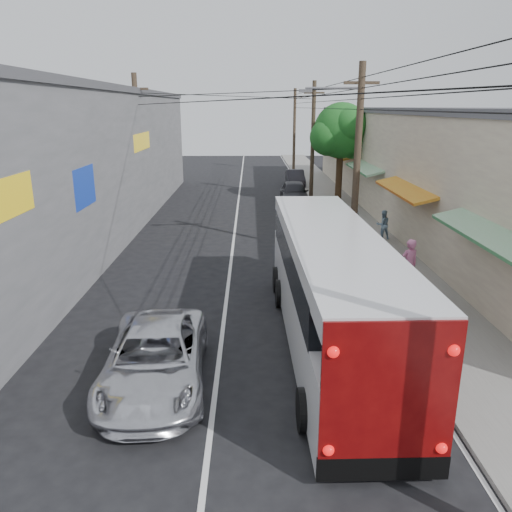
{
  "coord_description": "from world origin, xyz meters",
  "views": [
    {
      "loc": [
        0.82,
        -7.55,
        6.32
      ],
      "look_at": [
        1.01,
        8.27,
        1.56
      ],
      "focal_mm": 35.0,
      "sensor_mm": 36.0,
      "label": 1
    }
  ],
  "objects_px": {
    "pedestrian_near": "(409,265)",
    "coach_bus": "(330,287)",
    "pedestrian_far": "(383,225)",
    "jeepney": "(155,358)",
    "parked_car_far": "(295,178)",
    "parked_car_mid": "(294,193)",
    "parked_suv": "(339,240)"
  },
  "relations": [
    {
      "from": "parked_suv",
      "to": "parked_car_mid",
      "type": "bearing_deg",
      "value": 101.54
    },
    {
      "from": "jeepney",
      "to": "pedestrian_far",
      "type": "distance_m",
      "value": 15.63
    },
    {
      "from": "jeepney",
      "to": "parked_suv",
      "type": "bearing_deg",
      "value": 55.83
    },
    {
      "from": "parked_car_mid",
      "to": "parked_car_far",
      "type": "bearing_deg",
      "value": 85.22
    },
    {
      "from": "pedestrian_near",
      "to": "parked_car_mid",
      "type": "bearing_deg",
      "value": -99.84
    },
    {
      "from": "coach_bus",
      "to": "pedestrian_near",
      "type": "relative_size",
      "value": 5.96
    },
    {
      "from": "coach_bus",
      "to": "pedestrian_near",
      "type": "distance_m",
      "value": 5.04
    },
    {
      "from": "parked_suv",
      "to": "pedestrian_far",
      "type": "xyz_separation_m",
      "value": [
        2.65,
        2.93,
        0.0
      ]
    },
    {
      "from": "coach_bus",
      "to": "jeepney",
      "type": "xyz_separation_m",
      "value": [
        -4.37,
        -2.17,
        -0.96
      ]
    },
    {
      "from": "parked_car_far",
      "to": "pedestrian_near",
      "type": "distance_m",
      "value": 24.81
    },
    {
      "from": "coach_bus",
      "to": "pedestrian_far",
      "type": "distance_m",
      "value": 11.7
    },
    {
      "from": "pedestrian_near",
      "to": "parked_car_far",
      "type": "bearing_deg",
      "value": -104.15
    },
    {
      "from": "parked_car_mid",
      "to": "pedestrian_near",
      "type": "xyz_separation_m",
      "value": [
        2.5,
        -16.95,
        0.29
      ]
    },
    {
      "from": "parked_car_far",
      "to": "parked_car_mid",
      "type": "bearing_deg",
      "value": -95.52
    },
    {
      "from": "pedestrian_near",
      "to": "coach_bus",
      "type": "bearing_deg",
      "value": 30.01
    },
    {
      "from": "pedestrian_near",
      "to": "pedestrian_far",
      "type": "xyz_separation_m",
      "value": [
        0.95,
        7.12,
        -0.22
      ]
    },
    {
      "from": "parked_car_mid",
      "to": "pedestrian_far",
      "type": "xyz_separation_m",
      "value": [
        3.45,
        -9.83,
        0.07
      ]
    },
    {
      "from": "coach_bus",
      "to": "pedestrian_near",
      "type": "xyz_separation_m",
      "value": [
        3.33,
        3.73,
        -0.6
      ]
    },
    {
      "from": "jeepney",
      "to": "parked_car_mid",
      "type": "height_order",
      "value": "parked_car_mid"
    },
    {
      "from": "coach_bus",
      "to": "pedestrian_far",
      "type": "xyz_separation_m",
      "value": [
        4.28,
        10.85,
        -0.82
      ]
    },
    {
      "from": "coach_bus",
      "to": "parked_car_far",
      "type": "relative_size",
      "value": 2.77
    },
    {
      "from": "pedestrian_far",
      "to": "parked_car_far",
      "type": "bearing_deg",
      "value": -90.7
    },
    {
      "from": "jeepney",
      "to": "parked_car_far",
      "type": "bearing_deg",
      "value": 75.6
    },
    {
      "from": "coach_bus",
      "to": "pedestrian_far",
      "type": "relative_size",
      "value": 7.84
    },
    {
      "from": "jeepney",
      "to": "parked_suv",
      "type": "xyz_separation_m",
      "value": [
        6.0,
        10.09,
        0.13
      ]
    },
    {
      "from": "parked_suv",
      "to": "parked_car_far",
      "type": "relative_size",
      "value": 1.42
    },
    {
      "from": "parked_suv",
      "to": "pedestrian_near",
      "type": "bearing_deg",
      "value": -59.96
    },
    {
      "from": "parked_car_far",
      "to": "pedestrian_far",
      "type": "relative_size",
      "value": 2.83
    },
    {
      "from": "pedestrian_far",
      "to": "parked_suv",
      "type": "bearing_deg",
      "value": 38.32
    },
    {
      "from": "jeepney",
      "to": "pedestrian_far",
      "type": "relative_size",
      "value": 3.52
    },
    {
      "from": "jeepney",
      "to": "pedestrian_near",
      "type": "distance_m",
      "value": 9.71
    },
    {
      "from": "jeepney",
      "to": "parked_car_far",
      "type": "xyz_separation_m",
      "value": [
        5.93,
        30.65,
        -0.03
      ]
    }
  ]
}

